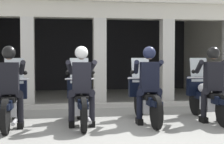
# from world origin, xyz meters

# --- Properties ---
(ground_plane) EXTENTS (80.00, 80.00, 0.00)m
(ground_plane) POSITION_xyz_m (0.00, 3.00, 0.00)
(ground_plane) COLOR gray
(station_building) EXTENTS (9.01, 5.15, 3.05)m
(station_building) POSITION_xyz_m (0.02, 5.50, 1.94)
(station_building) COLOR black
(station_building) RESTS_ON ground
(kerb_strip) EXTENTS (8.51, 0.24, 0.12)m
(kerb_strip) POSITION_xyz_m (0.02, 2.45, 0.06)
(kerb_strip) COLOR #B7B5AD
(kerb_strip) RESTS_ON ground
(motorcycle_far_left) EXTENTS (0.62, 2.04, 1.35)m
(motorcycle_far_left) POSITION_xyz_m (-2.06, 0.35, 0.50)
(motorcycle_far_left) COLOR black
(motorcycle_far_left) RESTS_ON ground
(police_officer_far_left) EXTENTS (0.63, 0.61, 1.58)m
(police_officer_far_left) POSITION_xyz_m (-2.06, 0.07, 0.94)
(police_officer_far_left) COLOR black
(police_officer_far_left) RESTS_ON ground
(motorcycle_center_left) EXTENTS (0.62, 2.04, 1.35)m
(motorcycle_center_left) POSITION_xyz_m (-0.69, 0.31, 0.50)
(motorcycle_center_left) COLOR black
(motorcycle_center_left) RESTS_ON ground
(police_officer_center_left) EXTENTS (0.63, 0.61, 1.58)m
(police_officer_center_left) POSITION_xyz_m (-0.69, 0.03, 0.94)
(police_officer_center_left) COLOR black
(police_officer_center_left) RESTS_ON ground
(motorcycle_center_right) EXTENTS (0.62, 2.04, 1.35)m
(motorcycle_center_right) POSITION_xyz_m (0.69, 0.35, 0.50)
(motorcycle_center_right) COLOR black
(motorcycle_center_right) RESTS_ON ground
(police_officer_center_right) EXTENTS (0.63, 0.61, 1.58)m
(police_officer_center_right) POSITION_xyz_m (0.69, 0.07, 0.94)
(police_officer_center_right) COLOR black
(police_officer_center_right) RESTS_ON ground
(motorcycle_far_right) EXTENTS (0.62, 2.04, 1.35)m
(motorcycle_far_right) POSITION_xyz_m (2.06, 0.34, 0.50)
(motorcycle_far_right) COLOR black
(motorcycle_far_right) RESTS_ON ground
(police_officer_far_right) EXTENTS (0.63, 0.61, 1.58)m
(police_officer_far_right) POSITION_xyz_m (2.06, 0.06, 0.94)
(police_officer_far_right) COLOR black
(police_officer_far_right) RESTS_ON ground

